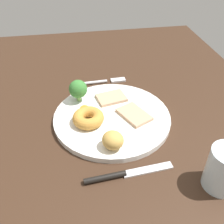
# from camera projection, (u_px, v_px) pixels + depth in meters

# --- Properties ---
(dining_table) EXTENTS (1.20, 0.84, 0.04)m
(dining_table) POSITION_uv_depth(u_px,v_px,m) (123.00, 122.00, 0.68)
(dining_table) COLOR #382316
(dining_table) RESTS_ON ground
(dinner_plate) EXTENTS (0.29, 0.29, 0.01)m
(dinner_plate) POSITION_uv_depth(u_px,v_px,m) (112.00, 117.00, 0.65)
(dinner_plate) COLOR white
(dinner_plate) RESTS_ON dining_table
(meat_slice_main) EXTENTS (0.10, 0.09, 0.01)m
(meat_slice_main) POSITION_uv_depth(u_px,v_px,m) (134.00, 115.00, 0.64)
(meat_slice_main) COLOR tan
(meat_slice_main) RESTS_ON dinner_plate
(meat_slice_under) EXTENTS (0.07, 0.09, 0.01)m
(meat_slice_under) POSITION_uv_depth(u_px,v_px,m) (111.00, 98.00, 0.70)
(meat_slice_under) COLOR tan
(meat_slice_under) RESTS_ON dinner_plate
(yorkshire_pudding) EXTENTS (0.08, 0.08, 0.03)m
(yorkshire_pudding) POSITION_uv_depth(u_px,v_px,m) (88.00, 118.00, 0.62)
(yorkshire_pudding) COLOR #C68938
(yorkshire_pudding) RESTS_ON dinner_plate
(roast_potato_left) EXTENTS (0.07, 0.07, 0.04)m
(roast_potato_left) POSITION_uv_depth(u_px,v_px,m) (113.00, 140.00, 0.55)
(roast_potato_left) COLOR tan
(roast_potato_left) RESTS_ON dinner_plate
(carrot_coin_front) EXTENTS (0.02, 0.02, 0.00)m
(carrot_coin_front) POSITION_uv_depth(u_px,v_px,m) (84.00, 108.00, 0.67)
(carrot_coin_front) COLOR orange
(carrot_coin_front) RESTS_ON dinner_plate
(broccoli_floret) EXTENTS (0.05, 0.05, 0.06)m
(broccoli_floret) POSITION_uv_depth(u_px,v_px,m) (78.00, 89.00, 0.68)
(broccoli_floret) COLOR #8CB766
(broccoli_floret) RESTS_ON dinner_plate
(fork) EXTENTS (0.02, 0.15, 0.01)m
(fork) POSITION_uv_depth(u_px,v_px,m) (103.00, 82.00, 0.79)
(fork) COLOR silver
(fork) RESTS_ON dining_table
(knife) EXTENTS (0.03, 0.19, 0.01)m
(knife) POSITION_uv_depth(u_px,v_px,m) (121.00, 175.00, 0.52)
(knife) COLOR black
(knife) RESTS_ON dining_table
(water_glass) EXTENTS (0.07, 0.07, 0.09)m
(water_glass) POSITION_uv_depth(u_px,v_px,m) (224.00, 169.00, 0.47)
(water_glass) COLOR silver
(water_glass) RESTS_ON dining_table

